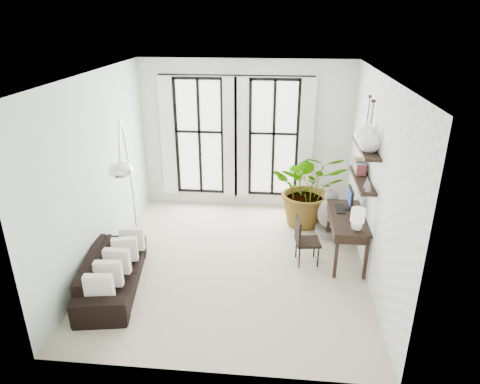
# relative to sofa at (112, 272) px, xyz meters

# --- Properties ---
(floor) EXTENTS (5.00, 5.00, 0.00)m
(floor) POSITION_rel_sofa_xyz_m (1.80, 0.93, -0.29)
(floor) COLOR beige
(floor) RESTS_ON ground
(ceiling) EXTENTS (5.00, 5.00, 0.00)m
(ceiling) POSITION_rel_sofa_xyz_m (1.80, 0.93, 2.91)
(ceiling) COLOR white
(ceiling) RESTS_ON wall_back
(wall_left) EXTENTS (0.00, 5.00, 5.00)m
(wall_left) POSITION_rel_sofa_xyz_m (-0.45, 0.93, 1.31)
(wall_left) COLOR silver
(wall_left) RESTS_ON floor
(wall_right) EXTENTS (0.00, 5.00, 5.00)m
(wall_right) POSITION_rel_sofa_xyz_m (4.05, 0.93, 1.31)
(wall_right) COLOR white
(wall_right) RESTS_ON floor
(wall_back) EXTENTS (4.50, 0.00, 4.50)m
(wall_back) POSITION_rel_sofa_xyz_m (1.80, 3.43, 1.31)
(wall_back) COLOR white
(wall_back) RESTS_ON floor
(windows) EXTENTS (3.26, 0.13, 2.65)m
(windows) POSITION_rel_sofa_xyz_m (1.60, 3.35, 1.27)
(windows) COLOR white
(windows) RESTS_ON wall_back
(wall_shelves) EXTENTS (0.25, 1.30, 0.60)m
(wall_shelves) POSITION_rel_sofa_xyz_m (3.91, 1.30, 1.44)
(wall_shelves) COLOR black
(wall_shelves) RESTS_ON wall_right
(sofa) EXTENTS (1.10, 2.10, 0.58)m
(sofa) POSITION_rel_sofa_xyz_m (0.00, 0.00, 0.00)
(sofa) COLOR black
(sofa) RESTS_ON floor
(throw_pillows) EXTENTS (0.40, 1.52, 0.40)m
(throw_pillows) POSITION_rel_sofa_xyz_m (0.10, -0.00, 0.21)
(throw_pillows) COLOR silver
(throw_pillows) RESTS_ON sofa
(plant) EXTENTS (1.45, 1.26, 1.60)m
(plant) POSITION_rel_sofa_xyz_m (3.15, 2.56, 0.51)
(plant) COLOR #2D7228
(plant) RESTS_ON floor
(desk) EXTENTS (0.59, 1.40, 1.22)m
(desk) POSITION_rel_sofa_xyz_m (3.74, 1.22, 0.47)
(desk) COLOR black
(desk) RESTS_ON floor
(desk_chair) EXTENTS (0.46, 0.46, 0.85)m
(desk_chair) POSITION_rel_sofa_xyz_m (3.00, 1.05, 0.19)
(desk_chair) COLOR black
(desk_chair) RESTS_ON floor
(arc_lamp) EXTENTS (0.76, 1.80, 2.57)m
(arc_lamp) POSITION_rel_sofa_xyz_m (0.10, 0.76, 1.70)
(arc_lamp) COLOR silver
(arc_lamp) RESTS_ON floor
(buddha) EXTENTS (0.54, 0.54, 0.96)m
(buddha) POSITION_rel_sofa_xyz_m (3.55, 2.12, 0.11)
(buddha) COLOR gray
(buddha) RESTS_ON floor
(vase_a) EXTENTS (0.37, 0.37, 0.38)m
(vase_a) POSITION_rel_sofa_xyz_m (3.91, 1.02, 1.97)
(vase_a) COLOR white
(vase_a) RESTS_ON shelf_upper
(vase_b) EXTENTS (0.37, 0.37, 0.38)m
(vase_b) POSITION_rel_sofa_xyz_m (3.91, 1.42, 1.97)
(vase_b) COLOR white
(vase_b) RESTS_ON shelf_upper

